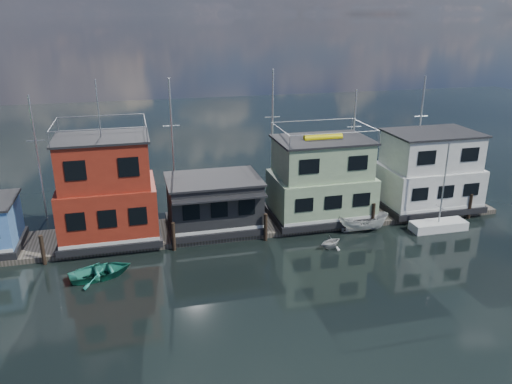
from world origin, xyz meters
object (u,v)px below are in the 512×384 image
object	(u,v)px
houseboat_red	(107,191)
motorboat	(363,222)
day_sailer	(438,225)
houseboat_white	(429,172)
houseboat_green	(321,180)
houseboat_dark	(214,203)
dinghy_teal	(101,271)
dinghy_white	(331,242)

from	to	relation	value
houseboat_red	motorboat	bearing A→B (deg)	-8.97
day_sailer	houseboat_white	bearing A→B (deg)	72.47
houseboat_green	day_sailer	distance (m)	10.10
houseboat_green	motorboat	distance (m)	4.86
houseboat_red	houseboat_white	size ratio (longest dim) A/B	1.41
houseboat_dark	houseboat_white	size ratio (longest dim) A/B	0.88
houseboat_red	dinghy_teal	bearing A→B (deg)	-95.95
motorboat	day_sailer	world-z (taller)	day_sailer
motorboat	dinghy_white	bearing A→B (deg)	128.88
houseboat_red	day_sailer	distance (m)	26.21
houseboat_white	dinghy_teal	bearing A→B (deg)	-168.43
motorboat	dinghy_teal	size ratio (longest dim) A/B	0.99
houseboat_white	houseboat_red	bearing A→B (deg)	-180.00
houseboat_green	motorboat	bearing A→B (deg)	-50.61
houseboat_white	day_sailer	size ratio (longest dim) A/B	1.17
dinghy_white	houseboat_green	bearing A→B (deg)	-33.38
houseboat_dark	dinghy_teal	distance (m)	10.46
houseboat_red	dinghy_white	bearing A→B (deg)	-18.35
houseboat_white	dinghy_white	size ratio (longest dim) A/B	4.40
houseboat_red	day_sailer	world-z (taller)	houseboat_red
houseboat_white	motorboat	xyz separation A→B (m)	(-7.47, -3.08, -2.76)
day_sailer	dinghy_teal	size ratio (longest dim) A/B	1.78
houseboat_red	houseboat_white	bearing A→B (deg)	0.00
motorboat	dinghy_white	distance (m)	4.27
houseboat_dark	day_sailer	distance (m)	18.22
houseboat_dark	dinghy_white	bearing A→B (deg)	-33.69
day_sailer	dinghy_teal	bearing A→B (deg)	-176.40
houseboat_green	dinghy_teal	xyz separation A→B (m)	(-17.59, -5.65, -3.13)
houseboat_red	houseboat_green	size ratio (longest dim) A/B	1.41
dinghy_white	day_sailer	bearing A→B (deg)	-105.49
houseboat_dark	houseboat_white	world-z (taller)	houseboat_white
houseboat_red	houseboat_green	bearing A→B (deg)	0.00
houseboat_dark	day_sailer	world-z (taller)	day_sailer
houseboat_green	motorboat	world-z (taller)	houseboat_green
motorboat	day_sailer	xyz separation A→B (m)	(6.07, -1.20, -0.35)
motorboat	dinghy_teal	distance (m)	20.29
motorboat	day_sailer	distance (m)	6.19
houseboat_red	houseboat_green	xyz separation A→B (m)	(17.00, 0.00, -0.55)
houseboat_dark	day_sailer	size ratio (longest dim) A/B	1.03
houseboat_dark	motorboat	xyz separation A→B (m)	(11.53, -3.06, -1.64)
day_sailer	dinghy_white	distance (m)	9.78
motorboat	dinghy_white	size ratio (longest dim) A/B	2.11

